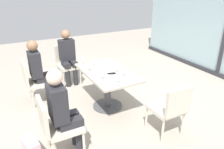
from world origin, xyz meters
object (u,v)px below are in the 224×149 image
at_px(person_side_end, 68,55).
at_px(wine_glass_3, 93,60).
at_px(wine_glass_6, 118,76).
at_px(chair_side_end, 67,62).
at_px(person_front_left, 39,69).
at_px(handbag_0, 50,77).
at_px(chair_front_right, 56,124).
at_px(person_front_right, 63,109).
at_px(coffee_cup, 109,78).
at_px(wine_glass_0, 123,69).
at_px(wine_glass_4, 88,64).
at_px(cell_phone_on_table, 112,74).
at_px(chair_far_right, 170,107).
at_px(wine_glass_1, 116,66).
at_px(wine_glass_5, 82,58).
at_px(wine_glass_2, 102,72).
at_px(handbag_1, 31,149).
at_px(dining_table_main, 107,81).
at_px(chair_front_left, 35,79).

bearing_deg(person_side_end, wine_glass_3, 10.81).
bearing_deg(wine_glass_6, chair_side_end, -173.56).
xyz_separation_m(person_front_left, handbag_0, (-0.78, 0.34, -0.56)).
bearing_deg(handbag_0, chair_front_right, -30.03).
relative_size(person_side_end, wine_glass_3, 6.81).
bearing_deg(wine_glass_3, person_front_right, -38.65).
bearing_deg(coffee_cup, person_front_right, -64.04).
relative_size(wine_glass_0, handbag_0, 0.62).
bearing_deg(coffee_cup, wine_glass_4, -164.64).
bearing_deg(chair_front_right, wine_glass_4, 138.19).
distance_m(person_side_end, person_front_right, 2.31).
bearing_deg(wine_glass_3, cell_phone_on_table, 14.84).
distance_m(chair_far_right, wine_glass_4, 1.60).
height_order(wine_glass_1, cell_phone_on_table, wine_glass_1).
distance_m(person_front_right, wine_glass_5, 1.57).
distance_m(chair_side_end, wine_glass_2, 1.81).
bearing_deg(wine_glass_6, wine_glass_4, -162.70).
distance_m(person_front_left, wine_glass_1, 1.51).
xyz_separation_m(cell_phone_on_table, handbag_0, (-1.71, -0.74, -0.59)).
xyz_separation_m(person_side_end, handbag_0, (-0.21, -0.41, -0.56)).
xyz_separation_m(wine_glass_1, wine_glass_6, (0.40, -0.19, 0.00)).
height_order(chair_side_end, wine_glass_5, wine_glass_5).
bearing_deg(wine_glass_5, handbag_1, -45.02).
height_order(wine_glass_2, cell_phone_on_table, wine_glass_2).
bearing_deg(wine_glass_4, wine_glass_5, 175.09).
relative_size(chair_side_end, cell_phone_on_table, 6.04).
height_order(chair_front_right, handbag_1, chair_front_right).
xyz_separation_m(chair_side_end, person_side_end, (0.11, 0.00, 0.20)).
height_order(chair_far_right, wine_glass_3, wine_glass_3).
relative_size(dining_table_main, cell_phone_on_table, 9.25).
distance_m(chair_front_left, cell_phone_on_table, 1.53).
height_order(chair_front_left, wine_glass_4, wine_glass_4).
height_order(wine_glass_0, wine_glass_3, same).
height_order(person_front_right, cell_phone_on_table, person_front_right).
distance_m(wine_glass_0, cell_phone_on_table, 0.27).
bearing_deg(handbag_0, chair_far_right, 3.49).
bearing_deg(wine_glass_3, chair_front_left, -112.15).
relative_size(chair_side_end, handbag_0, 2.90).
bearing_deg(wine_glass_2, dining_table_main, 140.88).
distance_m(wine_glass_1, handbag_0, 2.04).
xyz_separation_m(wine_glass_6, cell_phone_on_table, (-0.40, 0.10, -0.13)).
height_order(chair_side_end, wine_glass_0, wine_glass_0).
bearing_deg(wine_glass_2, wine_glass_5, -178.09).
bearing_deg(wine_glass_0, chair_side_end, -166.20).
bearing_deg(wine_glass_6, coffee_cup, -156.87).
bearing_deg(wine_glass_6, person_front_right, -74.46).
bearing_deg(dining_table_main, person_front_left, -127.27).
distance_m(person_front_right, cell_phone_on_table, 1.27).
bearing_deg(wine_glass_5, chair_front_left, -105.86).
height_order(chair_far_right, person_side_end, person_side_end).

